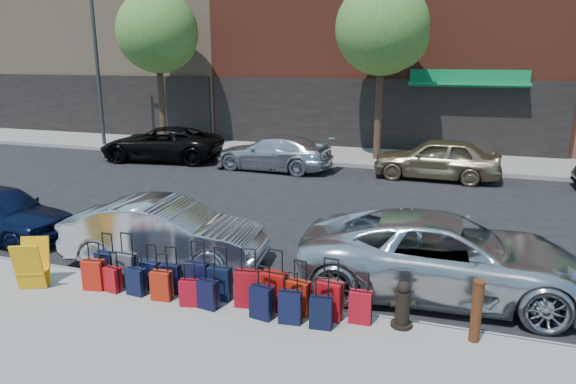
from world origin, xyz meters
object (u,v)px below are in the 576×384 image
(suitcase_front_5, at_px, (220,283))
(fire_hydrant, at_px, (403,306))
(car_far_2, at_px, (437,158))
(car_near_2, at_px, (446,256))
(car_far_0, at_px, (161,144))
(tree_left, at_px, (160,34))
(streetlight, at_px, (99,51))
(car_near_1, at_px, (165,233))
(tree_center, at_px, (385,31))
(display_rack, at_px, (32,265))
(bollard, at_px, (477,310))
(car_far_1, at_px, (273,153))

(suitcase_front_5, xyz_separation_m, fire_hydrant, (3.21, 0.05, 0.06))
(fire_hydrant, height_order, car_far_2, car_far_2)
(car_near_2, height_order, car_far_0, car_near_2)
(tree_left, relative_size, streetlight, 0.91)
(tree_left, distance_m, suitcase_front_5, 18.00)
(tree_left, bearing_deg, car_near_1, -58.58)
(tree_left, height_order, car_near_2, tree_left)
(suitcase_front_5, distance_m, car_far_0, 14.29)
(tree_left, relative_size, tree_center, 1.00)
(fire_hydrant, relative_size, car_near_2, 0.14)
(display_rack, bearing_deg, fire_hydrant, -16.35)
(suitcase_front_5, relative_size, car_near_1, 0.23)
(car_far_2, bearing_deg, fire_hydrant, 2.01)
(car_near_1, distance_m, car_near_2, 5.79)
(bollard, bearing_deg, car_near_2, 105.31)
(car_near_2, bearing_deg, streetlight, 51.62)
(car_near_2, bearing_deg, car_far_1, 33.12)
(car_far_0, bearing_deg, car_far_2, 82.54)
(suitcase_front_5, distance_m, car_far_2, 12.08)
(display_rack, distance_m, car_far_1, 11.96)
(display_rack, xyz_separation_m, car_far_1, (0.45, 11.95, 0.08))
(tree_center, relative_size, car_far_2, 1.61)
(tree_left, distance_m, fire_hydrant, 19.89)
(tree_center, height_order, car_far_0, tree_center)
(tree_left, distance_m, car_far_0, 5.59)
(tree_center, xyz_separation_m, streetlight, (-13.44, -0.70, -0.75))
(bollard, relative_size, car_far_0, 0.19)
(car_near_2, distance_m, car_far_0, 15.58)
(suitcase_front_5, bearing_deg, tree_left, 122.63)
(tree_left, distance_m, tree_center, 10.50)
(streetlight, distance_m, fire_hydrant, 21.32)
(car_near_1, relative_size, car_far_0, 0.82)
(bollard, relative_size, car_far_1, 0.21)
(car_near_1, xyz_separation_m, car_near_2, (5.77, 0.43, 0.05))
(car_near_1, height_order, car_far_2, car_far_2)
(streetlight, height_order, fire_hydrant, streetlight)
(tree_center, bearing_deg, fire_hydrant, -79.91)
(streetlight, bearing_deg, bollard, -38.55)
(streetlight, bearing_deg, car_far_1, -13.34)
(car_far_0, bearing_deg, car_far_1, 78.90)
(display_rack, xyz_separation_m, car_near_2, (7.35, 2.53, 0.15))
(suitcase_front_5, xyz_separation_m, car_far_2, (3.14, 11.66, 0.31))
(car_near_2, xyz_separation_m, car_far_2, (-0.66, 9.81, 0.02))
(streetlight, relative_size, car_far_0, 1.53)
(fire_hydrant, xyz_separation_m, car_far_2, (-0.07, 11.61, 0.26))
(tree_center, distance_m, bollard, 15.50)
(tree_center, height_order, car_far_2, tree_center)
(bollard, bearing_deg, streetlight, 141.45)
(tree_left, height_order, fire_hydrant, tree_left)
(suitcase_front_5, distance_m, car_near_1, 2.45)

